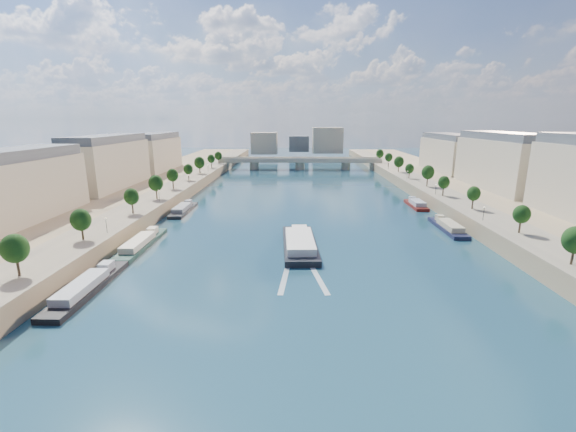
{
  "coord_description": "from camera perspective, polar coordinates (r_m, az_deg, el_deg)",
  "views": [
    {
      "loc": [
        -2.97,
        -26.04,
        34.26
      ],
      "look_at": [
        -5.27,
        89.59,
        5.0
      ],
      "focal_mm": 24.0,
      "sensor_mm": 36.0,
      "label": 1
    }
  ],
  "objects": [
    {
      "name": "skyline",
      "position": [
        346.18,
        2.2,
        10.94
      ],
      "size": [
        79.0,
        42.0,
        22.0
      ],
      "color": "#B8A78E",
      "rests_on": "ground"
    },
    {
      "name": "buildings_right",
      "position": [
        164.66,
        33.61,
        5.63
      ],
      "size": [
        16.0,
        226.0,
        23.2
      ],
      "color": "#B8A78E",
      "rests_on": "ground"
    },
    {
      "name": "quay_right",
      "position": [
        150.06,
        31.08,
        -0.09
      ],
      "size": [
        44.0,
        520.0,
        5.0
      ],
      "primitive_type": "cube",
      "color": "#9E8460",
      "rests_on": "ground"
    },
    {
      "name": "trees_left",
      "position": [
        140.24,
        -20.7,
        3.51
      ],
      "size": [
        4.8,
        268.8,
        8.26
      ],
      "color": "#382B1E",
      "rests_on": "ground"
    },
    {
      "name": "pave_left",
      "position": [
        140.21,
        -21.56,
        1.17
      ],
      "size": [
        14.0,
        520.0,
        0.1
      ],
      "primitive_type": "cube",
      "color": "gray",
      "rests_on": "quay_left"
    },
    {
      "name": "buildings_left",
      "position": [
        161.56,
        -29.56,
        6.03
      ],
      "size": [
        16.0,
        226.0,
        23.2
      ],
      "color": "#B8A78E",
      "rests_on": "ground"
    },
    {
      "name": "moored_barges_left",
      "position": [
        87.73,
        -28.44,
        -10.01
      ],
      "size": [
        5.0,
        163.65,
        3.6
      ],
      "color": "#1C233F",
      "rests_on": "ground"
    },
    {
      "name": "pave_right",
      "position": [
        142.61,
        25.98,
        0.92
      ],
      "size": [
        14.0,
        520.0,
        0.1
      ],
      "primitive_type": "cube",
      "color": "gray",
      "rests_on": "quay_right"
    },
    {
      "name": "bridge",
      "position": [
        270.74,
        1.78,
        8.0
      ],
      "size": [
        112.0,
        12.0,
        8.15
      ],
      "color": "#C1B79E",
      "rests_on": "ground"
    },
    {
      "name": "lamps_left",
      "position": [
        128.92,
        -21.49,
        1.35
      ],
      "size": [
        0.36,
        200.36,
        4.28
      ],
      "color": "black",
      "rests_on": "ground"
    },
    {
      "name": "tour_barge",
      "position": [
        105.39,
        1.74,
        -4.08
      ],
      "size": [
        10.23,
        31.17,
        4.18
      ],
      "rotation": [
        0.0,
        0.0,
        0.05
      ],
      "color": "black",
      "rests_on": "ground"
    },
    {
      "name": "trees_right",
      "position": [
        149.78,
        23.95,
        3.84
      ],
      "size": [
        4.8,
        268.8,
        8.26
      ],
      "color": "#382B1E",
      "rests_on": "ground"
    },
    {
      "name": "lamps_right",
      "position": [
        144.74,
        23.67,
        2.45
      ],
      "size": [
        0.36,
        200.36,
        4.28
      ],
      "color": "black",
      "rests_on": "ground"
    },
    {
      "name": "wake",
      "position": [
        90.3,
        1.84,
        -8.09
      ],
      "size": [
        10.75,
        26.02,
        0.04
      ],
      "color": "silver",
      "rests_on": "ground"
    },
    {
      "name": "moored_barges_right",
      "position": [
        101.11,
        29.95,
        -7.09
      ],
      "size": [
        5.0,
        153.99,
        3.6
      ],
      "color": "black",
      "rests_on": "ground"
    },
    {
      "name": "ground",
      "position": [
        130.65,
        2.4,
        -1.02
      ],
      "size": [
        700.0,
        700.0,
        0.0
      ],
      "primitive_type": "plane",
      "color": "#0B2231",
      "rests_on": "ground"
    },
    {
      "name": "quay_left",
      "position": [
        147.18,
        -26.87,
        0.18
      ],
      "size": [
        44.0,
        520.0,
        5.0
      ],
      "primitive_type": "cube",
      "color": "#9E8460",
      "rests_on": "ground"
    }
  ]
}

